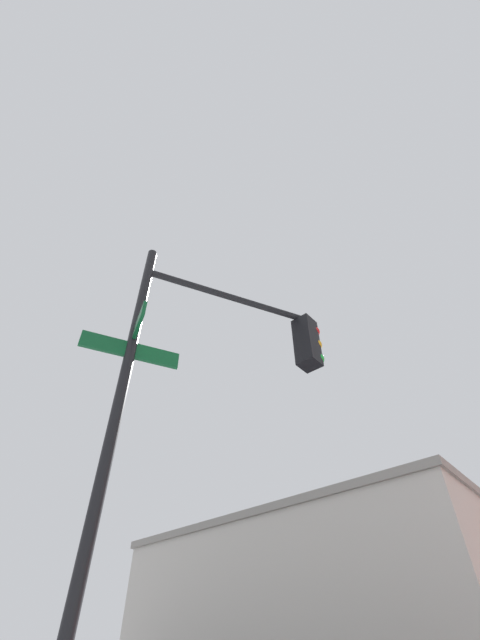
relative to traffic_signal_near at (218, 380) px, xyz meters
The scene contains 2 objects.
traffic_signal_near is the anchor object (origin of this frame).
building_stucco 28.39m from the traffic_signal_near, 114.20° to the left, with size 20.00×23.09×8.62m.
Camera 1 is at (-3.33, -9.37, 1.60)m, focal length 23.06 mm.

